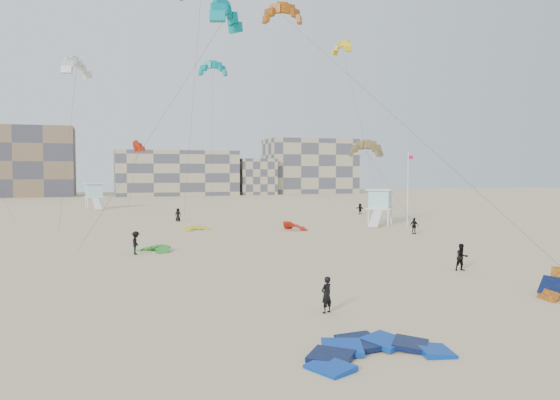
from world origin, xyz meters
name	(u,v)px	position (x,y,z in m)	size (l,w,h in m)	color
ground	(335,328)	(0.00, 0.00, 0.00)	(320.00, 320.00, 0.00)	#CFB38A
kite_ground_blue	(376,356)	(-0.05, -3.62, 0.00)	(4.89, 5.09, 0.67)	#012EBB
kite_ground_green	(154,251)	(-5.17, 24.41, 0.00)	(3.03, 3.15, 0.82)	green
kite_ground_red_far	(294,230)	(10.98, 36.14, 0.00)	(2.99, 2.82, 1.50)	#BF330C
kite_ground_yellow	(197,230)	(0.76, 39.14, 0.00)	(3.23, 3.35, 0.73)	yellow
kitesurfer_main	(326,295)	(0.59, 2.32, 0.84)	(0.61, 0.40, 1.68)	black
kitesurfer_b	(462,257)	(13.08, 9.38, 0.88)	(0.86, 0.67, 1.76)	black
kitesurfer_c	(136,243)	(-6.66, 23.14, 0.91)	(1.17, 0.68, 1.82)	black
kitesurfer_d	(414,226)	(21.46, 28.54, 0.84)	(0.99, 0.41, 1.68)	black
kitesurfer_e	(178,215)	(0.17, 50.54, 0.85)	(0.83, 0.54, 1.71)	black
kitesurfer_f	(360,209)	(27.84, 53.84, 0.83)	(1.54, 0.49, 1.66)	black
kite_fly_teal_a	(226,17)	(0.14, 21.14, 18.26)	(13.59, 5.35, 18.57)	#008AAC
kite_fly_orange	(283,15)	(8.81, 33.55, 22.47)	(8.39, 33.19, 22.76)	orange
kite_fly_grey	(76,69)	(-11.09, 31.82, 15.58)	(4.43, 4.43, 15.74)	white
kite_fly_olive	(365,150)	(19.17, 35.16, 8.85)	(5.22, 10.16, 9.40)	brown
kite_fly_yellow	(342,48)	(24.33, 53.10, 24.32)	(7.60, 4.60, 24.64)	yellow
kite_fly_teal_b	(213,70)	(6.20, 57.33, 20.96)	(4.42, 4.38, 21.30)	#008AAC
kite_fly_red	(138,147)	(-3.80, 64.80, 10.16)	(3.98, 10.85, 10.60)	#BF330C
lifeguard_tower_near	(380,207)	(22.89, 38.46, 2.15)	(4.31, 6.51, 4.33)	white
lifeguard_tower_far	(94,196)	(-10.47, 79.11, 2.21)	(3.61, 6.36, 4.47)	white
flagpole	(408,188)	(25.34, 36.23, 4.53)	(0.70, 0.11, 8.66)	white
condo_west_b	(17,162)	(-30.00, 134.00, 9.00)	(28.00, 14.00, 18.00)	brown
condo_mid	(176,173)	(10.00, 130.00, 6.00)	(32.00, 16.00, 12.00)	tan
condo_east	(310,166)	(50.00, 132.00, 8.00)	(26.00, 14.00, 16.00)	tan
condo_fill_right	(255,177)	(32.00, 128.00, 5.00)	(10.00, 10.00, 10.00)	tan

